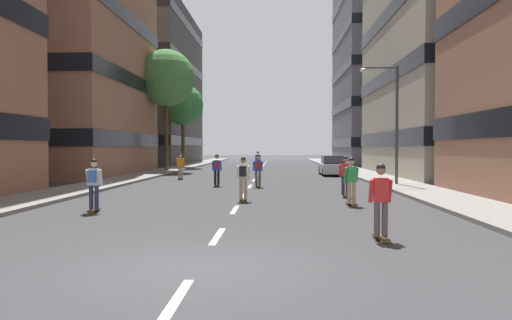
{
  "coord_description": "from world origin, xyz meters",
  "views": [
    {
      "loc": [
        1.39,
        -8.68,
        2.15
      ],
      "look_at": [
        0.0,
        26.6,
        1.23
      ],
      "focal_mm": 34.22,
      "sensor_mm": 36.0,
      "label": 1
    }
  ],
  "objects": [
    {
      "name": "skater_4",
      "position": [
        4.19,
        9.31,
        0.98
      ],
      "size": [
        0.56,
        0.92,
        1.78
      ],
      "color": "brown",
      "rests_on": "ground_plane"
    },
    {
      "name": "skater_8",
      "position": [
        0.12,
        10.65,
        1.02
      ],
      "size": [
        0.54,
        0.91,
        1.78
      ],
      "color": "brown",
      "rests_on": "ground_plane"
    },
    {
      "name": "skater_0",
      "position": [
        4.42,
        12.5,
        0.98
      ],
      "size": [
        0.56,
        0.92,
        1.78
      ],
      "color": "brown",
      "rests_on": "ground_plane"
    },
    {
      "name": "ground_plane",
      "position": [
        0.0,
        31.55,
        0.0
      ],
      "size": [
        189.33,
        189.33,
        0.0
      ],
      "primitive_type": "plane",
      "color": "#333335"
    },
    {
      "name": "parked_car_near",
      "position": [
        5.79,
        28.81,
        0.7
      ],
      "size": [
        1.82,
        4.4,
        1.52
      ],
      "color": "#B2B7BF",
      "rests_on": "ground_plane"
    },
    {
      "name": "building_right_far",
      "position": [
        17.74,
        54.13,
        15.88
      ],
      "size": [
        16.11,
        18.28,
        31.58
      ],
      "color": "slate",
      "rests_on": "ground_plane"
    },
    {
      "name": "skater_7",
      "position": [
        -1.83,
        18.04,
        1.02
      ],
      "size": [
        0.53,
        0.9,
        1.78
      ],
      "color": "brown",
      "rests_on": "ground_plane"
    },
    {
      "name": "skater_3",
      "position": [
        -0.26,
        37.87,
        1.02
      ],
      "size": [
        0.56,
        0.92,
        1.78
      ],
      "color": "brown",
      "rests_on": "ground_plane"
    },
    {
      "name": "building_left_far",
      "position": [
        -17.74,
        54.13,
        9.88
      ],
      "size": [
        16.11,
        22.97,
        19.59
      ],
      "color": "#4C4744",
      "rests_on": "ground_plane"
    },
    {
      "name": "street_tree_near",
      "position": [
        -8.37,
        42.53,
        6.61
      ],
      "size": [
        4.32,
        4.32,
        8.67
      ],
      "color": "#4C3823",
      "rests_on": "sidewalk_left"
    },
    {
      "name": "skater_6",
      "position": [
        -4.6,
        7.14,
        1.02
      ],
      "size": [
        0.53,
        0.9,
        1.78
      ],
      "color": "brown",
      "rests_on": "ground_plane"
    },
    {
      "name": "skater_2",
      "position": [
        0.47,
        17.46,
        1.02
      ],
      "size": [
        0.56,
        0.92,
        1.78
      ],
      "color": "brown",
      "rests_on": "ground_plane"
    },
    {
      "name": "sidewalk_left",
      "position": [
        -8.37,
        35.5,
        0.07
      ],
      "size": [
        2.75,
        86.78,
        0.14
      ],
      "primitive_type": "cube",
      "color": "gray",
      "rests_on": "ground_plane"
    },
    {
      "name": "skater_5",
      "position": [
        3.83,
        2.64,
        0.98
      ],
      "size": [
        0.54,
        0.91,
        1.78
      ],
      "color": "brown",
      "rests_on": "ground_plane"
    },
    {
      "name": "lane_markings",
      "position": [
        0.0,
        33.0,
        0.0
      ],
      "size": [
        0.16,
        72.2,
        0.01
      ],
      "color": "silver",
      "rests_on": "ground_plane"
    },
    {
      "name": "streetlamp_right",
      "position": [
        7.73,
        18.5,
        4.14
      ],
      "size": [
        2.13,
        0.3,
        6.5
      ],
      "color": "#3F3F44",
      "rests_on": "sidewalk_right"
    },
    {
      "name": "street_tree_mid",
      "position": [
        -8.37,
        34.74,
        8.33
      ],
      "size": [
        5.07,
        5.07,
        10.76
      ],
      "color": "#4C3823",
      "rests_on": "sidewalk_left"
    },
    {
      "name": "sidewalk_right",
      "position": [
        8.37,
        35.5,
        0.07
      ],
      "size": [
        2.75,
        86.78,
        0.14
      ],
      "primitive_type": "cube",
      "color": "gray",
      "rests_on": "ground_plane"
    },
    {
      "name": "skater_1",
      "position": [
        -4.96,
        23.75,
        0.98
      ],
      "size": [
        0.54,
        0.91,
        1.78
      ],
      "color": "brown",
      "rests_on": "ground_plane"
    }
  ]
}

